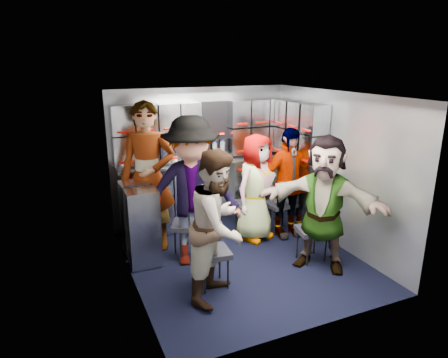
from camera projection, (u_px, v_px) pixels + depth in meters
name	position (u px, v px, depth m)	size (l,w,h in m)	color
floor	(243.00, 260.00, 5.17)	(3.00, 3.00, 0.00)	black
wall_back	(201.00, 156.00, 6.18)	(2.80, 0.04, 2.10)	#9399A0
wall_left	(129.00, 197.00, 4.33)	(0.04, 3.00, 2.10)	#9399A0
wall_right	(337.00, 170.00, 5.40)	(0.04, 3.00, 2.10)	#9399A0
ceiling	(246.00, 95.00, 4.57)	(2.80, 3.00, 0.02)	silver
cart_bank_back	(207.00, 194.00, 6.16)	(2.68, 0.38, 0.99)	#9A9FA9
cart_bank_left	(140.00, 223.00, 5.06)	(0.38, 0.76, 0.99)	#9A9FA9
counter	(206.00, 161.00, 6.01)	(2.68, 0.42, 0.03)	#B8BBC0
locker_bank_back	(204.00, 130.00, 5.93)	(2.68, 0.28, 0.82)	#9A9FA9
locker_bank_right	(300.00, 131.00, 5.83)	(0.28, 1.00, 0.82)	#9A9FA9
right_cabinet	(300.00, 197.00, 6.03)	(0.28, 1.20, 1.00)	#9A9FA9
coffee_niche	(214.00, 130.00, 6.05)	(0.46, 0.16, 0.84)	black
red_latch_strip	(211.00, 173.00, 5.87)	(2.60, 0.02, 0.03)	#920700
jump_seat_near_left	(212.00, 254.00, 4.46)	(0.41, 0.39, 0.45)	black
jump_seat_mid_left	(188.00, 227.00, 5.16)	(0.51, 0.50, 0.47)	black
jump_seat_center	(250.00, 206.00, 5.85)	(0.46, 0.44, 0.48)	black
jump_seat_mid_right	(279.00, 206.00, 5.96)	(0.40, 0.39, 0.45)	black
jump_seat_near_right	(312.00, 232.00, 5.06)	(0.43, 0.42, 0.44)	black
attendant_standing	(148.00, 177.00, 5.25)	(0.73, 0.48, 2.00)	black
attendant_arc_a	(218.00, 225.00, 4.18)	(0.79, 0.62, 1.63)	black
attendant_arc_b	(192.00, 192.00, 4.86)	(1.21, 0.69, 1.87)	black
attendant_arc_c	(256.00, 188.00, 5.59)	(0.75, 0.49, 1.53)	black
attendant_arc_d	(287.00, 183.00, 5.69)	(0.94, 0.39, 1.60)	black
attendant_arc_e	(323.00, 204.00, 4.78)	(1.54, 0.49, 1.66)	black
bottle_left	(183.00, 156.00, 5.78)	(0.06, 0.06, 0.24)	white
bottle_mid	(215.00, 152.00, 5.97)	(0.06, 0.06, 0.26)	white
bottle_right	(222.00, 151.00, 6.02)	(0.07, 0.07, 0.27)	white
cup_left	(175.00, 161.00, 5.74)	(0.08, 0.08, 0.11)	tan
cup_right	(280.00, 151.00, 6.41)	(0.08, 0.08, 0.11)	tan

